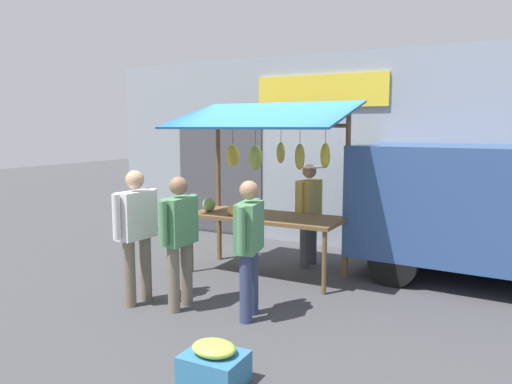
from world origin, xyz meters
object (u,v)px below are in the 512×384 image
object	(u,v)px
market_stall	(264,169)
vendor_with_sunhat	(309,207)
shopper_in_grey_tee	(136,227)
produce_crate_near	(214,364)
shopper_in_striped_shirt	(249,241)
shopper_with_ponytail	(179,234)

from	to	relation	value
market_stall	vendor_with_sunhat	size ratio (longest dim) A/B	1.59
shopper_in_grey_tee	produce_crate_near	size ratio (longest dim) A/B	3.12
shopper_in_striped_shirt	produce_crate_near	size ratio (longest dim) A/B	2.98
vendor_with_sunhat	shopper_in_striped_shirt	size ratio (longest dim) A/B	1.01
vendor_with_sunhat	shopper_in_striped_shirt	world-z (taller)	vendor_with_sunhat
shopper_with_ponytail	produce_crate_near	xyz separation A→B (m)	(-1.30, 1.26, -0.73)
vendor_with_sunhat	shopper_in_grey_tee	distance (m)	2.78
produce_crate_near	vendor_with_sunhat	bearing A→B (deg)	-79.59
shopper_in_grey_tee	produce_crate_near	bearing A→B (deg)	-118.07
market_stall	produce_crate_near	size ratio (longest dim) A/B	4.79
shopper_with_ponytail	vendor_with_sunhat	bearing A→B (deg)	-15.72
shopper_in_striped_shirt	shopper_in_grey_tee	bearing A→B (deg)	86.30
shopper_in_grey_tee	shopper_with_ponytail	bearing A→B (deg)	-75.90
market_stall	produce_crate_near	world-z (taller)	market_stall
shopper_with_ponytail	shopper_in_grey_tee	distance (m)	0.57
shopper_in_striped_shirt	shopper_in_grey_tee	size ratio (longest dim) A/B	0.96
vendor_with_sunhat	shopper_in_grey_tee	world-z (taller)	shopper_in_grey_tee
market_stall	shopper_in_striped_shirt	bearing A→B (deg)	111.86
vendor_with_sunhat	produce_crate_near	xyz separation A→B (m)	(-0.67, 3.67, -0.76)
vendor_with_sunhat	produce_crate_near	distance (m)	3.81
market_stall	vendor_with_sunhat	xyz separation A→B (m)	(-0.39, -0.72, -0.61)
vendor_with_sunhat	shopper_in_striped_shirt	distance (m)	2.30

